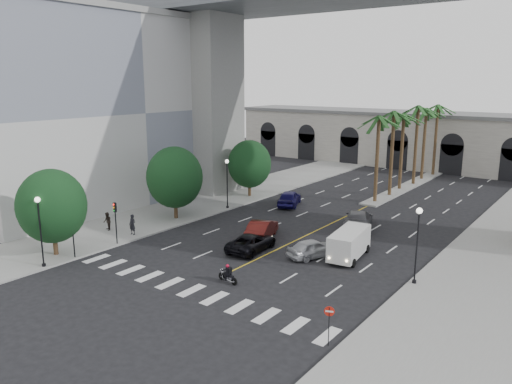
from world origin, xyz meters
name	(u,v)px	position (x,y,z in m)	size (l,w,h in m)	color
ground	(207,283)	(0.00, 0.00, 0.00)	(140.00, 140.00, 0.00)	black
sidewalk_left	(196,206)	(-15.00, 15.00, 0.07)	(8.00, 100.00, 0.15)	gray
sidewalk_right	(495,265)	(15.00, 15.00, 0.07)	(8.00, 100.00, 0.15)	gray
median	(406,187)	(0.00, 38.00, 0.10)	(2.00, 24.00, 0.20)	gray
building_left	(98,108)	(-27.00, 12.00, 10.31)	(16.50, 32.50, 20.60)	beige
pier_building	(448,141)	(0.00, 55.00, 4.27)	(71.00, 10.50, 8.50)	beige
bridge	(394,22)	(3.42, 22.00, 18.51)	(75.00, 13.00, 26.00)	gray
palm_a	(379,121)	(0.00, 28.00, 9.10)	(3.20, 3.20, 10.30)	#47331E
palm_b	(394,116)	(0.10, 32.00, 9.37)	(3.20, 3.20, 10.60)	#47331E
palm_c	(404,118)	(-0.20, 36.00, 8.91)	(3.20, 3.20, 10.10)	#47331E
palm_d	(418,110)	(0.15, 40.00, 9.65)	(3.20, 3.20, 10.90)	#47331E
palm_e	(426,112)	(-0.10, 44.00, 9.19)	(3.20, 3.20, 10.40)	#47331E
palm_f	(438,109)	(0.20, 48.00, 9.46)	(3.20, 3.20, 10.70)	#47331E
street_tree_near	(52,206)	(-13.00, -3.00, 4.02)	(5.20, 5.20, 6.89)	#382616
street_tree_mid	(175,177)	(-13.00, 10.00, 4.21)	(5.44, 5.44, 7.21)	#382616
street_tree_far	(249,164)	(-13.00, 22.00, 3.90)	(5.04, 5.04, 6.68)	#382616
lamp_post_left_near	(40,226)	(-11.40, -5.00, 3.22)	(0.40, 0.40, 5.35)	black
lamp_post_left_far	(227,180)	(-11.40, 16.00, 3.22)	(0.40, 0.40, 5.35)	black
lamp_post_right	(417,239)	(11.40, 8.00, 3.22)	(0.40, 0.40, 5.35)	black
traffic_signal_near	(72,227)	(-11.30, -2.50, 2.51)	(0.25, 0.18, 3.65)	black
traffic_signal_far	(115,216)	(-11.30, 1.50, 2.51)	(0.25, 0.18, 3.65)	black
motorcycle_rider	(228,275)	(1.13, 0.92, 0.59)	(1.81, 0.51, 1.31)	black
car_a	(313,248)	(3.25, 8.67, 0.72)	(1.71, 4.24, 1.44)	#B8B9BD
car_b	(262,229)	(-2.71, 10.15, 0.83)	(1.75, 5.02, 1.65)	#48110E
car_c	(252,242)	(-1.50, 7.06, 0.70)	(2.31, 5.02, 1.39)	black
car_d	(358,219)	(2.68, 17.91, 0.84)	(2.36, 5.81, 1.69)	#5C5C61
car_e	(289,198)	(-6.98, 21.22, 0.85)	(2.01, 4.99, 1.70)	#130F47
cargo_van	(349,243)	(5.54, 10.14, 1.21)	(2.63, 5.32, 2.18)	silver
pedestrian_a	(132,225)	(-12.18, 3.91, 1.05)	(0.66, 0.43, 1.80)	black
pedestrian_b	(107,221)	(-15.00, 3.41, 0.97)	(0.80, 0.62, 1.65)	black
do_not_enter_sign	(329,317)	(10.50, -2.34, 1.59)	(0.50, 0.23, 2.19)	black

